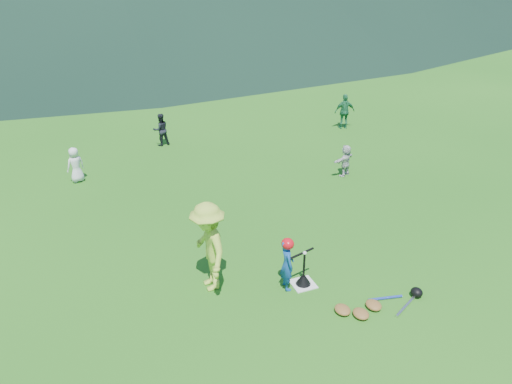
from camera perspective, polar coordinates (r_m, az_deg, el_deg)
ground at (r=10.08m, az=5.40°, el=-10.47°), size 120.00×120.00×0.00m
home_plate at (r=10.07m, az=5.41°, el=-10.42°), size 0.45×0.45×0.02m
baseball at (r=9.66m, az=5.59°, el=-6.95°), size 0.08×0.08×0.08m
batter_child at (r=9.66m, az=3.57°, el=-8.25°), size 0.30×0.42×1.09m
adult_coach at (r=9.51m, az=-5.45°, el=-6.27°), size 0.69×1.18×1.82m
fielder_a at (r=14.91m, az=-19.93°, el=2.94°), size 0.58×0.49×1.01m
fielder_b at (r=17.01m, az=-10.82°, el=7.02°), size 0.58×0.48×1.09m
fielder_c at (r=18.62m, az=10.09°, el=9.05°), size 0.79×0.45×1.27m
fielder_d at (r=14.65m, az=10.18°, el=3.58°), size 0.90×0.62×0.93m
batting_tee at (r=10.00m, az=5.44°, el=-9.88°), size 0.30×0.30×0.68m
batter_gear at (r=9.43m, az=3.77°, el=-6.02°), size 0.73×0.26×0.45m
equipment_pile at (r=9.67m, az=13.34°, el=-12.49°), size 1.80×0.68×0.19m
outfield_fence at (r=35.72m, az=-16.15°, el=16.69°), size 70.07×0.08×1.33m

